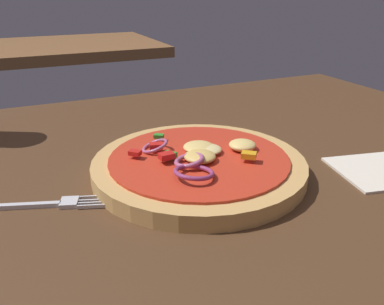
# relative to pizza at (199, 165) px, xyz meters

# --- Properties ---
(dining_table) EXTENTS (1.14, 0.81, 0.04)m
(dining_table) POSITION_rel_pizza_xyz_m (-0.04, -0.01, -0.03)
(dining_table) COLOR #4C301C
(dining_table) RESTS_ON ground
(pizza) EXTENTS (0.26, 0.26, 0.04)m
(pizza) POSITION_rel_pizza_xyz_m (0.00, 0.00, 0.00)
(pizza) COLOR tan
(pizza) RESTS_ON dining_table
(fork) EXTENTS (0.18, 0.07, 0.01)m
(fork) POSITION_rel_pizza_xyz_m (-0.20, 0.00, -0.01)
(fork) COLOR silver
(fork) RESTS_ON dining_table
(napkin) EXTENTS (0.12, 0.12, 0.00)m
(napkin) POSITION_rel_pizza_xyz_m (0.20, -0.09, -0.01)
(napkin) COLOR silver
(napkin) RESTS_ON dining_table
(background_table) EXTENTS (0.73, 0.52, 0.04)m
(background_table) POSITION_rel_pizza_xyz_m (0.00, 1.24, -0.03)
(background_table) COLOR brown
(background_table) RESTS_ON ground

